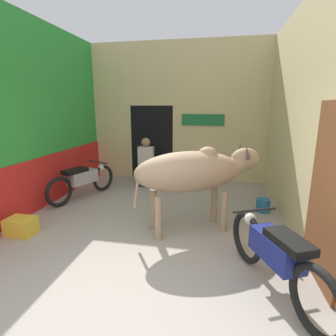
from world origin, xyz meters
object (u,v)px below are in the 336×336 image
Objects in this scene: motorcycle_far at (83,180)px; shopkeeper_seated at (146,161)px; crate at (21,226)px; cow at (195,172)px; motorcycle_near at (276,254)px; plastic_stool at (163,177)px; bucket at (263,205)px.

shopkeeper_seated is (1.13, 1.22, 0.23)m from motorcycle_far.
motorcycle_far is 1.83m from crate.
cow reaches higher than motorcycle_near.
motorcycle_far is at bearing -140.47° from plastic_stool.
plastic_stool is (0.44, 0.07, -0.44)m from shopkeeper_seated.
cow is at bearing 127.28° from motorcycle_near.
plastic_stool is 2.68m from bucket.
crate is at bearing -165.29° from cow.
motorcycle_far is at bearing 86.03° from crate.
motorcycle_near is at bearing -9.54° from crate.
motorcycle_far is (-3.62, 2.43, -0.02)m from motorcycle_near.
bucket is (2.75, -1.29, -0.53)m from shopkeeper_seated.
motorcycle_far reaches higher than plastic_stool.
motorcycle_near is at bearing -96.07° from bucket.
plastic_stool is at bearing 118.82° from motorcycle_near.
motorcycle_far is 4.07× the size of crate.
motorcycle_near is 3.81m from crate.
shopkeeper_seated is 3.05× the size of plastic_stool.
motorcycle_near reaches higher than motorcycle_far.
shopkeeper_seated reaches higher than bucket.
shopkeeper_seated reaches higher than crate.
bucket is at bearing -25.13° from shopkeeper_seated.
plastic_stool is 3.53m from crate.
motorcycle_far is 6.88× the size of bucket.
plastic_stool is (-1.03, 2.38, -0.79)m from cow.
cow is 2.76m from shopkeeper_seated.
crate reaches higher than bucket.
motorcycle_far is at bearing 157.29° from cow.
shopkeeper_seated is at bearing 47.34° from motorcycle_far.
motorcycle_near is 2.40m from bucket.
cow is 4.87× the size of crate.
motorcycle_near is 4.43m from shopkeeper_seated.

